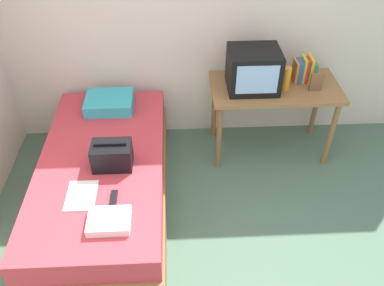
{
  "coord_description": "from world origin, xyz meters",
  "views": [
    {
      "loc": [
        -0.35,
        -1.48,
        2.64
      ],
      "look_at": [
        -0.23,
        1.07,
        0.53
      ],
      "focal_mm": 37.5,
      "sensor_mm": 36.0,
      "label": 1
    }
  ],
  "objects_px": {
    "bed": "(105,183)",
    "handbag": "(112,155)",
    "folded_towel": "(109,221)",
    "remote_dark": "(114,199)",
    "water_bottle": "(286,79)",
    "pillow": "(109,103)",
    "book_row": "(304,70)",
    "picture_frame": "(316,82)",
    "desk": "(274,95)",
    "magazine": "(81,195)",
    "tv": "(253,70)"
  },
  "relations": [
    {
      "from": "bed",
      "to": "handbag",
      "type": "bearing_deg",
      "value": -37.01
    },
    {
      "from": "folded_towel",
      "to": "remote_dark",
      "type": "bearing_deg",
      "value": 88.36
    },
    {
      "from": "water_bottle",
      "to": "pillow",
      "type": "distance_m",
      "value": 1.6
    },
    {
      "from": "water_bottle",
      "to": "remote_dark",
      "type": "bearing_deg",
      "value": -143.08
    },
    {
      "from": "book_row",
      "to": "picture_frame",
      "type": "bearing_deg",
      "value": -70.28
    },
    {
      "from": "desk",
      "to": "picture_frame",
      "type": "height_order",
      "value": "picture_frame"
    },
    {
      "from": "book_row",
      "to": "pillow",
      "type": "bearing_deg",
      "value": -177.89
    },
    {
      "from": "bed",
      "to": "picture_frame",
      "type": "bearing_deg",
      "value": 18.0
    },
    {
      "from": "bed",
      "to": "folded_towel",
      "type": "xyz_separation_m",
      "value": [
        0.14,
        -0.66,
        0.3
      ]
    },
    {
      "from": "bed",
      "to": "picture_frame",
      "type": "xyz_separation_m",
      "value": [
        1.84,
        0.6,
        0.56
      ]
    },
    {
      "from": "pillow",
      "to": "magazine",
      "type": "relative_size",
      "value": 1.47
    },
    {
      "from": "tv",
      "to": "bed",
      "type": "bearing_deg",
      "value": -152.49
    },
    {
      "from": "handbag",
      "to": "picture_frame",
      "type": "bearing_deg",
      "value": 21.51
    },
    {
      "from": "picture_frame",
      "to": "handbag",
      "type": "relative_size",
      "value": 0.55
    },
    {
      "from": "tv",
      "to": "magazine",
      "type": "distance_m",
      "value": 1.78
    },
    {
      "from": "desk",
      "to": "folded_towel",
      "type": "relative_size",
      "value": 4.14
    },
    {
      "from": "tv",
      "to": "pillow",
      "type": "bearing_deg",
      "value": 178.35
    },
    {
      "from": "bed",
      "to": "desk",
      "type": "height_order",
      "value": "desk"
    },
    {
      "from": "water_bottle",
      "to": "magazine",
      "type": "height_order",
      "value": "water_bottle"
    },
    {
      "from": "bed",
      "to": "magazine",
      "type": "relative_size",
      "value": 6.9
    },
    {
      "from": "picture_frame",
      "to": "handbag",
      "type": "height_order",
      "value": "picture_frame"
    },
    {
      "from": "water_bottle",
      "to": "handbag",
      "type": "distance_m",
      "value": 1.64
    },
    {
      "from": "bed",
      "to": "remote_dark",
      "type": "bearing_deg",
      "value": -71.41
    },
    {
      "from": "desk",
      "to": "picture_frame",
      "type": "relative_size",
      "value": 6.98
    },
    {
      "from": "water_bottle",
      "to": "picture_frame",
      "type": "xyz_separation_m",
      "value": [
        0.26,
        -0.03,
        -0.02
      ]
    },
    {
      "from": "book_row",
      "to": "folded_towel",
      "type": "bearing_deg",
      "value": -138.79
    },
    {
      "from": "bed",
      "to": "picture_frame",
      "type": "relative_size",
      "value": 12.04
    },
    {
      "from": "book_row",
      "to": "magazine",
      "type": "relative_size",
      "value": 0.81
    },
    {
      "from": "book_row",
      "to": "magazine",
      "type": "xyz_separation_m",
      "value": [
        -1.86,
        -1.17,
        -0.3
      ]
    },
    {
      "from": "water_bottle",
      "to": "magazine",
      "type": "xyz_separation_m",
      "value": [
        -1.66,
        -1.02,
        -0.3
      ]
    },
    {
      "from": "magazine",
      "to": "remote_dark",
      "type": "bearing_deg",
      "value": -12.05
    },
    {
      "from": "tv",
      "to": "remote_dark",
      "type": "bearing_deg",
      "value": -135.58
    },
    {
      "from": "book_row",
      "to": "remote_dark",
      "type": "distance_m",
      "value": 2.05
    },
    {
      "from": "water_bottle",
      "to": "picture_frame",
      "type": "distance_m",
      "value": 0.27
    },
    {
      "from": "desk",
      "to": "folded_towel",
      "type": "height_order",
      "value": "desk"
    },
    {
      "from": "handbag",
      "to": "folded_towel",
      "type": "distance_m",
      "value": 0.58
    },
    {
      "from": "desk",
      "to": "pillow",
      "type": "xyz_separation_m",
      "value": [
        -1.51,
        0.02,
        -0.05
      ]
    },
    {
      "from": "pillow",
      "to": "folded_towel",
      "type": "xyz_separation_m",
      "value": [
        0.14,
        -1.37,
        -0.02
      ]
    },
    {
      "from": "tv",
      "to": "picture_frame",
      "type": "xyz_separation_m",
      "value": [
        0.55,
        -0.07,
        -0.1
      ]
    },
    {
      "from": "remote_dark",
      "to": "folded_towel",
      "type": "height_order",
      "value": "folded_towel"
    },
    {
      "from": "desk",
      "to": "book_row",
      "type": "relative_size",
      "value": 4.96
    },
    {
      "from": "bed",
      "to": "book_row",
      "type": "height_order",
      "value": "book_row"
    },
    {
      "from": "water_bottle",
      "to": "book_row",
      "type": "xyz_separation_m",
      "value": [
        0.2,
        0.15,
        -0.0
      ]
    },
    {
      "from": "pillow",
      "to": "remote_dark",
      "type": "distance_m",
      "value": 1.16
    },
    {
      "from": "folded_towel",
      "to": "book_row",
      "type": "bearing_deg",
      "value": 41.21
    },
    {
      "from": "magazine",
      "to": "bed",
      "type": "bearing_deg",
      "value": 77.85
    },
    {
      "from": "bed",
      "to": "folded_towel",
      "type": "bearing_deg",
      "value": -77.69
    },
    {
      "from": "book_row",
      "to": "remote_dark",
      "type": "relative_size",
      "value": 1.5
    },
    {
      "from": "picture_frame",
      "to": "magazine",
      "type": "xyz_separation_m",
      "value": [
        -1.93,
        -0.99,
        -0.28
      ]
    },
    {
      "from": "desk",
      "to": "handbag",
      "type": "xyz_separation_m",
      "value": [
        -1.4,
        -0.77,
        -0.0
      ]
    }
  ]
}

